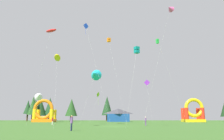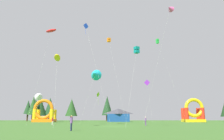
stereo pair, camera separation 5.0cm
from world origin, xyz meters
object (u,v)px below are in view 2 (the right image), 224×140
object	(u,v)px
kite_red_parafoil	(51,31)
inflatable_orange_dome	(193,113)
kite_yellow_parafoil	(57,58)
inflatable_blue_arch	(44,114)
kite_teal_box	(137,50)
kite_pink_delta	(170,8)
kite_purple_diamond	(147,83)
kite_white_delta	(39,96)
person_near_camera	(146,120)
kite_cyan_delta	(95,74)
kite_blue_diamond	(86,27)
kite_lime_diamond	(99,95)
person_left_edge	(52,120)
person_far_side	(71,122)
kite_orange_box	(109,40)
festival_tent	(118,115)
kite_green_box	(158,42)

from	to	relation	value
kite_red_parafoil	inflatable_orange_dome	world-z (taller)	kite_red_parafoil
kite_yellow_parafoil	inflatable_blue_arch	bearing A→B (deg)	109.84
kite_teal_box	kite_pink_delta	size ratio (longest dim) A/B	0.51
kite_purple_diamond	kite_white_delta	bearing A→B (deg)	-166.00
person_near_camera	kite_red_parafoil	bearing A→B (deg)	-17.12
inflatable_blue_arch	kite_cyan_delta	bearing A→B (deg)	-51.24
kite_white_delta	kite_red_parafoil	world-z (taller)	kite_red_parafoil
kite_blue_diamond	kite_pink_delta	size ratio (longest dim) A/B	0.87
kite_lime_diamond	inflatable_blue_arch	xyz separation A→B (m)	(-17.35, 9.99, -4.81)
kite_cyan_delta	kite_pink_delta	distance (m)	21.57
kite_cyan_delta	person_left_edge	size ratio (longest dim) A/B	7.44
kite_blue_diamond	person_far_side	distance (m)	27.35
kite_teal_box	kite_orange_box	distance (m)	25.72
kite_pink_delta	kite_orange_box	distance (m)	19.66
kite_orange_box	inflatable_blue_arch	world-z (taller)	kite_orange_box
inflatable_orange_dome	inflatable_blue_arch	size ratio (longest dim) A/B	1.04
kite_teal_box	kite_orange_box	size ratio (longest dim) A/B	0.56
kite_purple_diamond	kite_yellow_parafoil	world-z (taller)	kite_purple_diamond
person_far_side	festival_tent	size ratio (longest dim) A/B	0.26
kite_blue_diamond	person_left_edge	world-z (taller)	kite_blue_diamond
person_near_camera	kite_orange_box	bearing A→B (deg)	-94.64
kite_pink_delta	person_far_side	size ratio (longest dim) A/B	13.80
person_far_side	inflatable_orange_dome	world-z (taller)	inflatable_orange_dome
kite_pink_delta	kite_lime_diamond	bearing A→B (deg)	137.79
person_left_edge	inflatable_orange_dome	size ratio (longest dim) A/B	0.22
person_near_camera	kite_green_box	bearing A→B (deg)	-147.81
kite_teal_box	kite_orange_box	xyz separation A→B (m)	(-5.04, 23.11, 10.11)
kite_pink_delta	inflatable_blue_arch	world-z (taller)	kite_pink_delta
kite_lime_diamond	festival_tent	distance (m)	16.49
kite_teal_box	kite_yellow_parafoil	distance (m)	12.99
kite_pink_delta	kite_white_delta	bearing A→B (deg)	154.69
kite_cyan_delta	inflatable_orange_dome	xyz separation A→B (m)	(28.66, 22.05, -7.99)
kite_cyan_delta	inflatable_orange_dome	distance (m)	37.04
person_near_camera	festival_tent	xyz separation A→B (m)	(-4.46, 30.35, 1.12)
kite_orange_box	inflatable_blue_arch	size ratio (longest dim) A/B	3.33
kite_yellow_parafoil	person_near_camera	distance (m)	19.90
kite_lime_diamond	person_near_camera	distance (m)	19.64
person_far_side	festival_tent	bearing A→B (deg)	-174.08
kite_purple_diamond	inflatable_orange_dome	xyz separation A→B (m)	(14.31, 2.40, -9.03)
kite_cyan_delta	kite_pink_delta	world-z (taller)	kite_pink_delta
person_left_edge	festival_tent	distance (m)	29.84
kite_white_delta	festival_tent	xyz separation A→B (m)	(21.59, 14.10, -5.05)
kite_pink_delta	inflatable_orange_dome	xyz separation A→B (m)	(12.41, 25.20, -21.82)
kite_purple_diamond	festival_tent	distance (m)	14.54
kite_purple_diamond	kite_lime_diamond	size ratio (longest dim) A/B	1.59
kite_blue_diamond	person_near_camera	distance (m)	23.85
person_near_camera	festival_tent	world-z (taller)	festival_tent
kite_lime_diamond	person_near_camera	bearing A→B (deg)	-57.48
kite_lime_diamond	kite_red_parafoil	world-z (taller)	kite_red_parafoil
kite_white_delta	inflatable_orange_dome	bearing A→B (deg)	12.58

